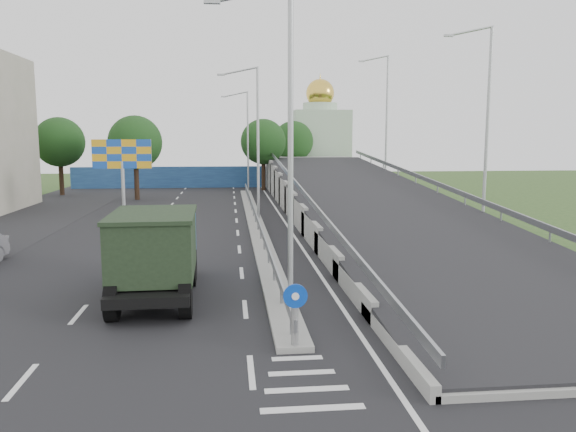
{
  "coord_description": "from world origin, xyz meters",
  "views": [
    {
      "loc": [
        -1.66,
        -11.87,
        5.61
      ],
      "look_at": [
        0.89,
        12.41,
        2.2
      ],
      "focal_mm": 35.0,
      "sensor_mm": 36.0,
      "label": 1
    }
  ],
  "objects": [
    {
      "name": "overpass_ramp",
      "position": [
        7.5,
        24.0,
        1.75
      ],
      "size": [
        10.0,
        50.0,
        3.5
      ],
      "color": "gray",
      "rests_on": "ground"
    },
    {
      "name": "lamp_post_mid",
      "position": [
        0.11,
        26.0,
        5.81
      ],
      "size": [
        2.74,
        0.18,
        10.08
      ],
      "color": "#B2B5B7",
      "rests_on": "median"
    },
    {
      "name": "lamp_post_near",
      "position": [
        0.11,
        6.0,
        5.81
      ],
      "size": [
        2.74,
        0.18,
        10.08
      ],
      "color": "#B2B5B7",
      "rests_on": "median"
    },
    {
      "name": "tree_ramp_far",
      "position": [
        6.0,
        55.0,
        5.18
      ],
      "size": [
        4.8,
        4.8,
        7.6
      ],
      "color": "black",
      "rests_on": "ground"
    },
    {
      "name": "median",
      "position": [
        0.0,
        24.0,
        0.1
      ],
      "size": [
        1.0,
        44.0,
        0.2
      ],
      "primitive_type": "cube",
      "color": "gray",
      "rests_on": "ground"
    },
    {
      "name": "dump_truck",
      "position": [
        -4.25,
        8.07,
        1.73
      ],
      "size": [
        2.89,
        7.14,
        3.12
      ],
      "rotation": [
        0.0,
        0.0,
        0.03
      ],
      "color": "black",
      "rests_on": "ground"
    },
    {
      "name": "sign_bollard",
      "position": [
        0.0,
        2.17,
        1.03
      ],
      "size": [
        0.64,
        0.23,
        1.67
      ],
      "color": "black",
      "rests_on": "median"
    },
    {
      "name": "church",
      "position": [
        10.0,
        60.0,
        5.31
      ],
      "size": [
        7.0,
        7.0,
        13.8
      ],
      "color": "#B2CCAD",
      "rests_on": "ground"
    },
    {
      "name": "tree_left_far",
      "position": [
        -18.0,
        45.0,
        5.18
      ],
      "size": [
        4.8,
        4.8,
        7.6
      ],
      "color": "black",
      "rests_on": "ground"
    },
    {
      "name": "blue_wall",
      "position": [
        -4.0,
        52.0,
        1.2
      ],
      "size": [
        30.0,
        0.5,
        2.4
      ],
      "primitive_type": "cube",
      "color": "navy",
      "rests_on": "ground"
    },
    {
      "name": "billboard",
      "position": [
        -9.0,
        28.0,
        4.19
      ],
      "size": [
        4.0,
        0.24,
        5.5
      ],
      "color": "#B2B5B7",
      "rests_on": "ground"
    },
    {
      "name": "tree_left_mid",
      "position": [
        -10.0,
        40.0,
        5.18
      ],
      "size": [
        4.8,
        4.8,
        7.6
      ],
      "color": "black",
      "rests_on": "ground"
    },
    {
      "name": "median_guardrail",
      "position": [
        0.0,
        24.0,
        0.75
      ],
      "size": [
        0.09,
        44.0,
        0.71
      ],
      "color": "gray",
      "rests_on": "median"
    },
    {
      "name": "ground",
      "position": [
        0.0,
        0.0,
        0.0
      ],
      "size": [
        160.0,
        160.0,
        0.0
      ],
      "primitive_type": "plane",
      "color": "#2D4C1E",
      "rests_on": "ground"
    },
    {
      "name": "road_surface",
      "position": [
        -3.0,
        20.0,
        0.0
      ],
      "size": [
        26.0,
        90.0,
        0.04
      ],
      "primitive_type": "cube",
      "color": "black",
      "rests_on": "ground"
    },
    {
      "name": "lamp_post_far",
      "position": [
        0.11,
        46.0,
        5.81
      ],
      "size": [
        2.74,
        0.18,
        10.08
      ],
      "color": "#B2B5B7",
      "rests_on": "median"
    },
    {
      "name": "tree_median_far",
      "position": [
        2.0,
        48.0,
        5.18
      ],
      "size": [
        4.8,
        4.8,
        7.6
      ],
      "color": "black",
      "rests_on": "ground"
    }
  ]
}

